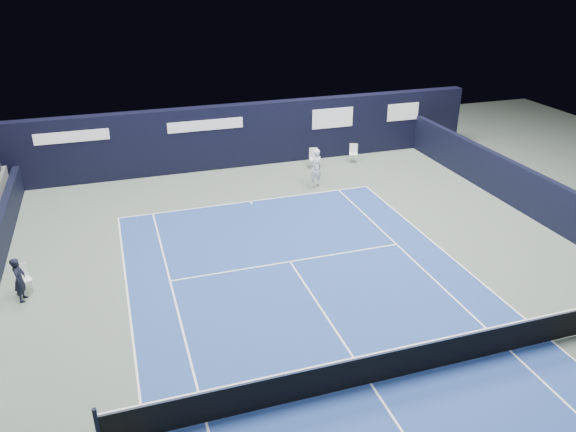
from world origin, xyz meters
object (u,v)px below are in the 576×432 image
line_judge_chair (23,276)px  tennis_player (316,168)px  folding_chair_back_b (354,152)px  tennis_net (372,368)px  folding_chair_back_a (313,154)px

line_judge_chair → tennis_player: size_ratio=0.52×
folding_chair_back_b → tennis_net: (-6.31, -15.23, -0.02)m
folding_chair_back_a → line_judge_chair: 14.91m
tennis_net → tennis_player: bearing=75.5°
folding_chair_back_b → tennis_net: tennis_net is taller
folding_chair_back_b → tennis_net: size_ratio=0.07×
folding_chair_back_b → tennis_net: bearing=-90.5°
folding_chair_back_b → tennis_player: bearing=-118.1°
folding_chair_back_b → line_judge_chair: 16.85m
folding_chair_back_a → line_judge_chair: bearing=-135.0°
folding_chair_back_a → line_judge_chair: (-12.64, -7.91, -0.11)m
folding_chair_back_b → line_judge_chair: (-14.84, -7.98, -0.00)m
tennis_net → tennis_player: tennis_player is taller
line_judge_chair → tennis_player: 13.02m
folding_chair_back_a → folding_chair_back_b: 2.21m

